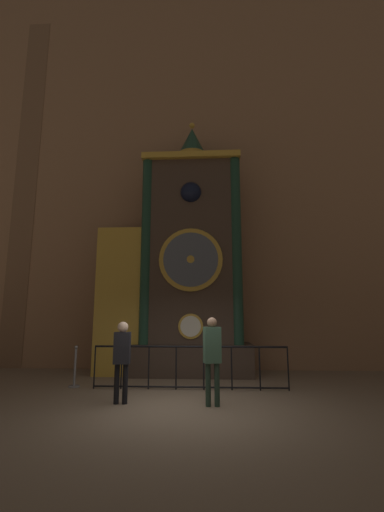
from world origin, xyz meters
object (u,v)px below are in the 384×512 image
(visitor_far, at_px, (212,352))
(stanchion_post, at_px, (75,373))
(clock_tower, at_px, (179,266))
(visitor_near, at_px, (122,353))

(visitor_far, distance_m, stanchion_post, 4.04)
(clock_tower, distance_m, stanchion_post, 4.48)
(clock_tower, height_order, visitor_far, clock_tower)
(visitor_far, relative_size, stanchion_post, 1.70)
(visitor_far, bearing_deg, stanchion_post, 138.94)
(visitor_near, relative_size, visitor_far, 0.95)
(clock_tower, distance_m, visitor_near, 4.52)
(visitor_near, xyz_separation_m, stanchion_post, (-1.65, 1.67, -0.68))
(visitor_near, distance_m, stanchion_post, 2.44)
(visitor_near, distance_m, visitor_far, 1.92)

